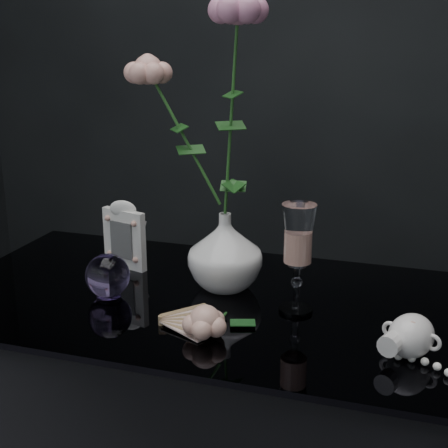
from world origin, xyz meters
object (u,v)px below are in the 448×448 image
(wine_glass, at_px, (297,259))
(pearl_jar, at_px, (411,334))
(paperweight, at_px, (108,276))
(vase, at_px, (225,251))
(loose_rose, at_px, (205,321))
(picture_frame, at_px, (124,234))

(wine_glass, distance_m, pearl_jar, 0.25)
(pearl_jar, bearing_deg, paperweight, -164.83)
(vase, distance_m, loose_rose, 0.23)
(picture_frame, relative_size, loose_rose, 0.91)
(paperweight, relative_size, pearl_jar, 0.34)
(vase, distance_m, paperweight, 0.24)
(picture_frame, xyz_separation_m, loose_rose, (0.28, -0.27, -0.05))
(vase, xyz_separation_m, picture_frame, (-0.25, 0.05, -0.00))
(paperweight, height_order, loose_rose, paperweight)
(loose_rose, height_order, pearl_jar, pearl_jar)
(wine_glass, relative_size, pearl_jar, 0.81)
(vase, height_order, picture_frame, vase)
(paperweight, bearing_deg, loose_rose, -23.83)
(vase, distance_m, picture_frame, 0.25)
(wine_glass, relative_size, paperweight, 2.36)
(wine_glass, bearing_deg, paperweight, -173.19)
(picture_frame, bearing_deg, wine_glass, 0.53)
(picture_frame, height_order, paperweight, picture_frame)
(vase, relative_size, wine_glass, 0.76)
(vase, height_order, loose_rose, vase)
(loose_rose, xyz_separation_m, pearl_jar, (0.34, 0.04, 0.01))
(picture_frame, distance_m, paperweight, 0.17)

